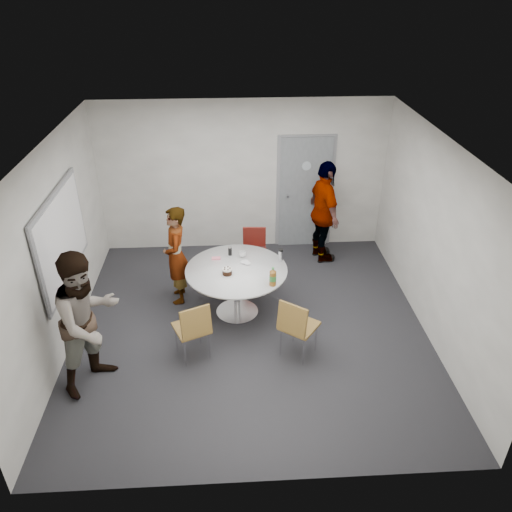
{
  "coord_description": "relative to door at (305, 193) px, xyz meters",
  "views": [
    {
      "loc": [
        -0.25,
        -5.72,
        4.53
      ],
      "look_at": [
        0.1,
        0.25,
        1.05
      ],
      "focal_mm": 35.0,
      "sensor_mm": 36.0,
      "label": 1
    }
  ],
  "objects": [
    {
      "name": "door",
      "position": [
        0.0,
        0.0,
        0.0
      ],
      "size": [
        1.02,
        0.17,
        2.12
      ],
      "color": "slate",
      "rests_on": "wall_back"
    },
    {
      "name": "wall_back",
      "position": [
        -1.1,
        0.02,
        0.32
      ],
      "size": [
        5.0,
        0.0,
        5.0
      ],
      "primitive_type": "plane",
      "rotation": [
        1.57,
        0.0,
        0.0
      ],
      "color": "#B5B2AB",
      "rests_on": "floor"
    },
    {
      "name": "person_left",
      "position": [
        -3.05,
        -3.41,
        -0.11
      ],
      "size": [
        1.09,
        1.13,
        1.84
      ],
      "primitive_type": "imported",
      "rotation": [
        0.0,
        0.0,
        0.93
      ],
      "color": "white",
      "rests_on": "floor"
    },
    {
      "name": "floor",
      "position": [
        -1.1,
        -2.48,
        -1.03
      ],
      "size": [
        5.0,
        5.0,
        0.0
      ],
      "primitive_type": "plane",
      "color": "black",
      "rests_on": "ground"
    },
    {
      "name": "table",
      "position": [
        -1.26,
        -2.1,
        -0.37
      ],
      "size": [
        1.47,
        1.47,
        1.05
      ],
      "color": "silver",
      "rests_on": "floor"
    },
    {
      "name": "chair_far",
      "position": [
        -0.96,
        -1.0,
        -0.52
      ],
      "size": [
        0.43,
        0.46,
        0.84
      ],
      "rotation": [
        0.0,
        0.0,
        3.06
      ],
      "color": "maroon",
      "rests_on": "floor"
    },
    {
      "name": "wall_left",
      "position": [
        -3.6,
        -2.48,
        0.32
      ],
      "size": [
        0.0,
        5.0,
        5.0
      ],
      "primitive_type": "plane",
      "rotation": [
        1.57,
        0.0,
        1.57
      ],
      "color": "#B5B2AB",
      "rests_on": "floor"
    },
    {
      "name": "chair_near_left",
      "position": [
        -1.86,
        -3.09,
        -0.49
      ],
      "size": [
        0.56,
        0.58,
        0.88
      ],
      "rotation": [
        0.0,
        0.0,
        0.42
      ],
      "color": "brown",
      "rests_on": "floor"
    },
    {
      "name": "whiteboard",
      "position": [
        -3.56,
        -2.28,
        0.42
      ],
      "size": [
        0.04,
        1.9,
        1.25
      ],
      "color": "gray",
      "rests_on": "wall_left"
    },
    {
      "name": "wall_right",
      "position": [
        1.4,
        -2.48,
        0.32
      ],
      "size": [
        0.0,
        5.0,
        5.0
      ],
      "primitive_type": "plane",
      "rotation": [
        1.57,
        0.0,
        -1.57
      ],
      "color": "#B5B2AB",
      "rests_on": "floor"
    },
    {
      "name": "ceiling",
      "position": [
        -1.1,
        -2.48,
        1.67
      ],
      "size": [
        5.0,
        5.0,
        0.0
      ],
      "primitive_type": "plane",
      "rotation": [
        3.14,
        0.0,
        0.0
      ],
      "color": "silver",
      "rests_on": "wall_back"
    },
    {
      "name": "chair_near_right",
      "position": [
        -0.54,
        -3.13,
        -0.48
      ],
      "size": [
        0.61,
        0.62,
        0.9
      ],
      "rotation": [
        0.0,
        0.0,
        -0.64
      ],
      "color": "brown",
      "rests_on": "floor"
    },
    {
      "name": "person_main",
      "position": [
        -2.17,
        -1.68,
        -0.25
      ],
      "size": [
        0.43,
        0.6,
        1.56
      ],
      "primitive_type": "imported",
      "rotation": [
        0.0,
        0.0,
        -1.47
      ],
      "color": "#A5C6EA",
      "rests_on": "floor"
    },
    {
      "name": "wall_front",
      "position": [
        -1.1,
        -4.98,
        0.32
      ],
      "size": [
        5.0,
        0.0,
        5.0
      ],
      "primitive_type": "plane",
      "rotation": [
        -1.57,
        0.0,
        0.0
      ],
      "color": "#B5B2AB",
      "rests_on": "floor"
    },
    {
      "name": "person_right",
      "position": [
        0.26,
        -0.57,
        -0.12
      ],
      "size": [
        0.65,
        1.13,
        1.81
      ],
      "primitive_type": "imported",
      "rotation": [
        0.0,
        0.0,
        1.78
      ],
      "color": "black",
      "rests_on": "floor"
    }
  ]
}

